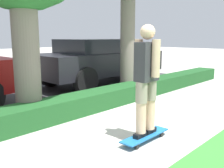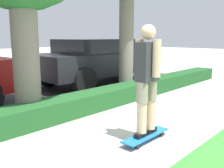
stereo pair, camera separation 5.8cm
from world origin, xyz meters
TOP-DOWN VIEW (x-y plane):
  - ground_plane at (0.00, 0.00)m, footprint 60.00×60.00m
  - street_asphalt at (0.00, 4.20)m, footprint 12.52×5.00m
  - hedge_row at (0.00, 1.60)m, footprint 12.52×0.60m
  - skateboard at (-0.35, -0.29)m, footprint 0.95×0.24m
  - skater_person at (-0.35, -0.29)m, footprint 0.49×0.43m
  - parked_car_middle at (2.58, 3.71)m, footprint 4.53×2.03m

SIDE VIEW (x-z plane):
  - ground_plane at x=0.00m, z-range 0.00..0.00m
  - street_asphalt at x=0.00m, z-range 0.00..0.01m
  - skateboard at x=-0.35m, z-range 0.03..0.13m
  - hedge_row at x=0.00m, z-range 0.00..0.39m
  - parked_car_middle at x=2.58m, z-range 0.07..1.56m
  - skater_person at x=-0.35m, z-range 0.15..1.81m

